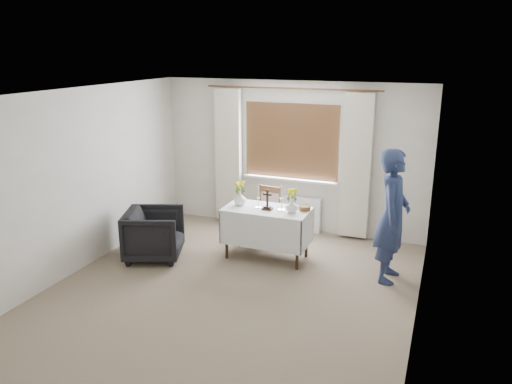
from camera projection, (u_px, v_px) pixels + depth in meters
ground at (231, 291)px, 6.40m from camera, size 5.00×5.00×0.00m
altar_table at (267, 233)px, 7.31m from camera, size 1.24×0.64×0.76m
wooden_chair at (265, 215)px, 7.94m from camera, size 0.46×0.46×0.88m
armchair at (154, 234)px, 7.31m from camera, size 1.04×1.03×0.74m
person at (393, 216)px, 6.50m from camera, size 0.46×0.67×1.78m
radiator at (289, 213)px, 8.48m from camera, size 1.10×0.10×0.60m
wooden_cross at (267, 200)px, 7.12m from camera, size 0.14×0.10×0.30m
candlestick_left at (258, 197)px, 7.21m from camera, size 0.10×0.10×0.32m
candlestick_right at (282, 198)px, 7.08m from camera, size 0.12×0.12×0.37m
flower_vase_left at (240, 199)px, 7.35m from camera, size 0.22×0.22×0.19m
flower_vase_right at (292, 206)px, 7.02m from camera, size 0.22×0.22×0.18m
wicker_basket at (304, 208)px, 7.13m from camera, size 0.20×0.20×0.07m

